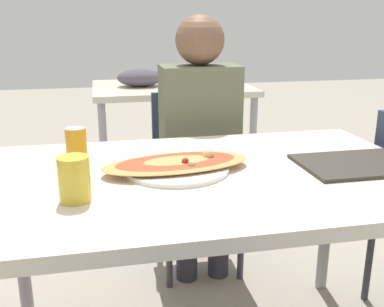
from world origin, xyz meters
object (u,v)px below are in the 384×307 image
Objects in this scene: person_seated at (200,129)px; drink_glass at (74,179)px; soda_can at (76,147)px; dining_table at (206,192)px; chair_far_seated at (195,168)px; pizza_main at (177,165)px.

person_seated is 0.95m from drink_glass.
soda_can is (-0.52, -0.50, 0.08)m from person_seated.
chair_far_seated reaches higher than dining_table.
pizza_main reaches higher than dining_table.
person_seated is 0.73m from soda_can.
drink_glass is at bearing 57.14° from person_seated.
drink_glass is at bearing 60.40° from chair_far_seated.
pizza_main is (-0.21, -0.72, 0.26)m from chair_far_seated.
dining_table is at bearing 78.84° from person_seated.
dining_table is at bearing -20.83° from soda_can.
pizza_main is at bearing 70.66° from person_seated.
dining_table is at bearing -23.95° from pizza_main.
chair_far_seated reaches higher than pizza_main.
dining_table is 11.63× the size of drink_glass.
person_seated is 10.08× the size of drink_glass.
dining_table is 11.14× the size of soda_can.
dining_table is at bearing 21.03° from drink_glass.
drink_glass is (-0.52, -0.91, 0.30)m from chair_far_seated.
person_seated is 0.65m from pizza_main.
soda_can reaches higher than chair_far_seated.
person_seated is at bearing 90.00° from chair_far_seated.
dining_table is 0.43m from drink_glass.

